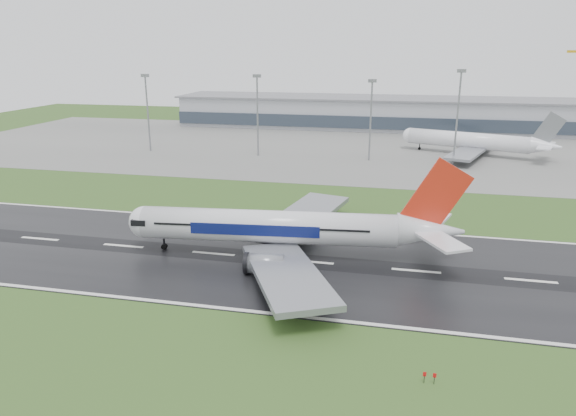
# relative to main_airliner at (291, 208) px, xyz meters

# --- Properties ---
(ground) EXTENTS (520.00, 520.00, 0.00)m
(ground) POSITION_rel_main_airliner_xyz_m (24.45, -2.77, -9.91)
(ground) COLOR #2B4B1B
(ground) RESTS_ON ground
(runway) EXTENTS (400.00, 45.00, 0.10)m
(runway) POSITION_rel_main_airliner_xyz_m (24.45, -2.77, -9.86)
(runway) COLOR black
(runway) RESTS_ON ground
(apron) EXTENTS (400.00, 130.00, 0.08)m
(apron) POSITION_rel_main_airliner_xyz_m (24.45, 122.23, -9.87)
(apron) COLOR slate
(apron) RESTS_ON ground
(terminal) EXTENTS (240.00, 36.00, 15.00)m
(terminal) POSITION_rel_main_airliner_xyz_m (24.45, 182.23, -2.41)
(terminal) COLOR #999CA4
(terminal) RESTS_ON ground
(main_airliner) EXTENTS (72.62, 69.80, 19.63)m
(main_airliner) POSITION_rel_main_airliner_xyz_m (0.00, 0.00, 0.00)
(main_airliner) COLOR silver
(main_airliner) RESTS_ON runway
(parked_airliner) EXTENTS (75.04, 72.47, 17.62)m
(parked_airliner) POSITION_rel_main_airliner_xyz_m (47.24, 116.41, -1.03)
(parked_airliner) COLOR white
(parked_airliner) RESTS_ON apron
(floodmast_0) EXTENTS (0.64, 0.64, 29.11)m
(floodmast_0) POSITION_rel_main_airliner_xyz_m (-79.28, 97.23, 4.64)
(floodmast_0) COLOR gray
(floodmast_0) RESTS_ON ground
(floodmast_1) EXTENTS (0.64, 0.64, 29.44)m
(floodmast_1) POSITION_rel_main_airliner_xyz_m (-34.06, 97.23, 4.81)
(floodmast_1) COLOR gray
(floodmast_1) RESTS_ON ground
(floodmast_2) EXTENTS (0.64, 0.64, 28.20)m
(floodmast_2) POSITION_rel_main_airliner_xyz_m (8.48, 97.23, 4.18)
(floodmast_2) COLOR gray
(floodmast_2) RESTS_ON ground
(floodmast_3) EXTENTS (0.64, 0.64, 31.88)m
(floodmast_3) POSITION_rel_main_airliner_xyz_m (38.47, 97.23, 6.03)
(floodmast_3) COLOR gray
(floodmast_3) RESTS_ON ground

